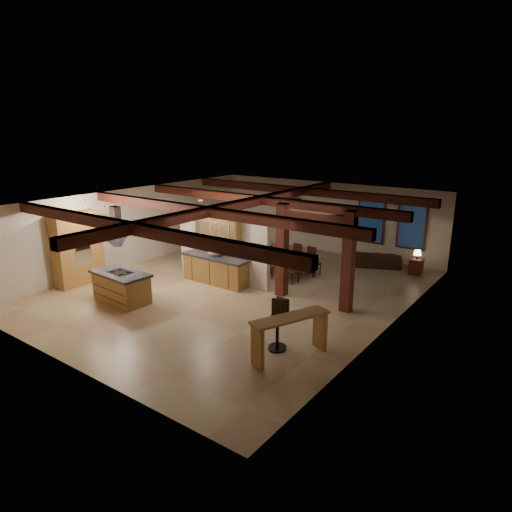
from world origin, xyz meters
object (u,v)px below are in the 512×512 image
at_px(kitchen_island, 121,286).
at_px(bar_counter, 290,330).
at_px(dining_table, 290,267).
at_px(sofa, 374,259).

distance_m(kitchen_island, bar_counter, 5.94).
relative_size(dining_table, sofa, 0.85).
distance_m(sofa, bar_counter, 7.96).
xyz_separation_m(sofa, bar_counter, (1.19, -7.86, 0.39)).
bearing_deg(bar_counter, dining_table, 122.20).
relative_size(dining_table, bar_counter, 0.86).
bearing_deg(dining_table, sofa, 67.32).
bearing_deg(bar_counter, kitchen_island, -179.41).
relative_size(kitchen_island, dining_table, 1.16).
height_order(sofa, bar_counter, bar_counter).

